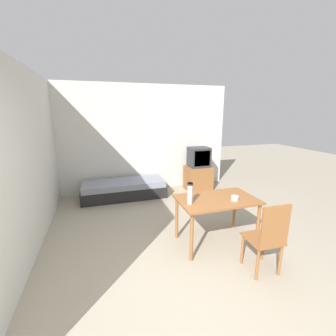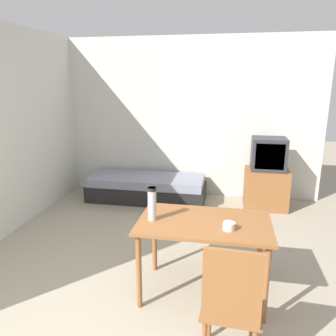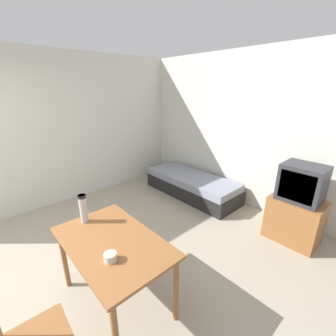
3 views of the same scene
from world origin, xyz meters
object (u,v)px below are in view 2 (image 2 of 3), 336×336
at_px(tv, 267,177).
at_px(wooden_chair, 231,303).
at_px(thermos_flask, 152,202).
at_px(dining_table, 204,231).
at_px(mate_bowl, 229,226).
at_px(daybed, 147,188).

xyz_separation_m(tv, wooden_chair, (-0.54, -3.23, 0.03)).
relative_size(wooden_chair, thermos_flask, 3.16).
bearing_deg(tv, dining_table, -108.39).
bearing_deg(mate_bowl, daybed, 118.44).
bearing_deg(daybed, thermos_flask, -74.47).
xyz_separation_m(daybed, dining_table, (1.16, -2.40, 0.45)).
relative_size(dining_table, thermos_flask, 3.85).
bearing_deg(dining_table, mate_bowl, -31.75).
height_order(daybed, tv, tv).
height_order(dining_table, thermos_flask, thermos_flask).
xyz_separation_m(thermos_flask, mate_bowl, (0.69, -0.08, -0.14)).
bearing_deg(wooden_chair, tv, 80.44).
height_order(daybed, wooden_chair, wooden_chair).
bearing_deg(tv, wooden_chair, -99.56).
distance_m(daybed, mate_bowl, 2.94).
distance_m(daybed, tv, 1.98).
distance_m(wooden_chair, mate_bowl, 0.74).
xyz_separation_m(wooden_chair, mate_bowl, (-0.03, 0.70, 0.24)).
xyz_separation_m(daybed, tv, (1.95, -0.01, 0.31)).
bearing_deg(thermos_flask, dining_table, 6.74).
xyz_separation_m(tv, dining_table, (-0.80, -2.40, 0.14)).
relative_size(daybed, dining_table, 1.65).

